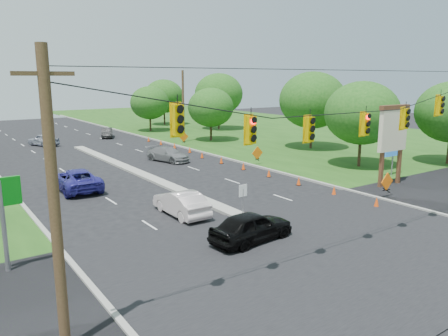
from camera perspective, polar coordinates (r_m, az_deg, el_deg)
ground at (r=21.55m, az=12.31°, el=-10.62°), size 160.00×160.00×0.00m
grass_right at (r=56.47m, az=18.38°, el=2.88°), size 40.00×160.00×0.06m
cross_street at (r=21.55m, az=12.31°, el=-10.62°), size 160.00×14.00×0.02m
curb_right at (r=50.70m, az=-4.83°, el=2.50°), size 0.25×110.00×0.16m
median at (r=38.33m, az=-11.20°, el=-0.69°), size 1.00×34.00×0.18m
median_sign at (r=25.30m, az=2.49°, el=-3.48°), size 0.55×0.06×2.05m
signal_span at (r=19.53m, az=14.98°, el=2.12°), size 25.60×0.32×9.00m
utility_pole_far_right at (r=55.70m, az=-5.35°, el=7.97°), size 0.28×0.28×9.00m
pylon_sign at (r=35.34m, az=21.22°, el=4.28°), size 5.90×2.30×6.12m
cone_0 at (r=29.45m, az=19.31°, el=-4.20°), size 0.32×0.32×0.70m
cone_1 at (r=31.54m, az=14.18°, el=-2.86°), size 0.32×0.32×0.70m
cone_2 at (r=33.86m, az=9.74°, el=-1.67°), size 0.32×0.32×0.70m
cone_3 at (r=36.36m, az=5.89°, el=-0.63°), size 0.32×0.32×0.70m
cone_4 at (r=39.03m, az=2.55°, el=0.27°), size 0.32×0.32×0.70m
cone_5 at (r=41.81m, az=-0.35°, el=1.05°), size 0.32×0.32×0.70m
cone_6 at (r=44.70m, az=-2.89°, el=1.73°), size 0.32×0.32×0.70m
cone_7 at (r=47.96m, az=-4.49°, el=2.40°), size 0.32×0.32×0.70m
cone_8 at (r=50.98m, az=-6.48°, el=2.91°), size 0.32×0.32×0.70m
cone_9 at (r=54.06m, az=-8.24°, el=3.37°), size 0.32×0.32×0.70m
cone_10 at (r=57.18m, az=-9.82°, el=3.77°), size 0.32×0.32×0.70m
work_sign_0 at (r=31.74m, az=20.51°, el=-1.78°), size 1.27×0.58×1.37m
work_sign_1 at (r=41.12m, az=4.38°, el=1.89°), size 1.27×0.58×1.37m
work_sign_2 at (r=52.60m, az=-5.28°, el=4.03°), size 1.27×0.58×1.37m
tree_7 at (r=41.61m, az=17.58°, el=6.86°), size 6.72×6.72×7.84m
tree_8 at (r=51.13m, az=11.49°, el=8.67°), size 7.56×7.56×8.82m
tree_9 at (r=56.66m, az=-1.73°, el=7.92°), size 5.88×5.88×6.86m
tree_10 at (r=69.34m, az=-0.68°, el=9.64°), size 7.56×7.56×8.82m
tree_11 at (r=76.82m, az=-7.86°, el=9.28°), size 6.72×6.72×7.84m
tree_12 at (r=67.94m, az=-9.69°, el=8.39°), size 5.88×5.88×6.86m
black_sedan at (r=22.05m, az=3.63°, el=-7.66°), size 4.78×2.34×1.57m
white_sedan at (r=26.26m, az=-5.63°, el=-4.56°), size 1.63×4.60×1.51m
blue_pickup at (r=33.66m, az=-18.78°, el=-1.43°), size 2.76×5.80×1.60m
silver_car_far at (r=43.29m, az=-7.32°, el=1.80°), size 3.26×5.21×1.41m
silver_car_oncoming at (r=57.11m, az=-22.53°, el=3.43°), size 3.36×4.69×1.48m
dark_car_receding at (r=62.25m, az=-15.03°, el=4.47°), size 2.76×4.27×1.33m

